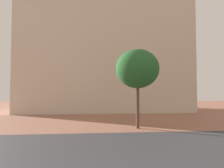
{
  "coord_description": "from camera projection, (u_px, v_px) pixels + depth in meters",
  "views": [
    {
      "loc": [
        -1.56,
        -0.43,
        2.51
      ],
      "look_at": [
        -0.35,
        11.19,
        3.06
      ],
      "focal_mm": 33.63,
      "sensor_mm": 36.0,
      "label": 1
    }
  ],
  "objects": [
    {
      "name": "street_asphalt_strip",
      "position": [
        125.0,
        150.0,
        9.34
      ],
      "size": [
        120.0,
        8.36,
        0.0
      ],
      "primitive_type": "cube",
      "color": "#38383D",
      "rests_on": "ground_plane"
    },
    {
      "name": "tree_curb_far",
      "position": [
        137.0,
        69.0,
        15.41
      ],
      "size": [
        3.19,
        3.19,
        5.79
      ],
      "color": "brown",
      "rests_on": "ground_plane"
    },
    {
      "name": "ground_plane",
      "position": [
        121.0,
        144.0,
        10.41
      ],
      "size": [
        120.0,
        120.0,
        0.0
      ],
      "primitive_type": "plane",
      "color": "#93604C"
    },
    {
      "name": "landmark_building",
      "position": [
        104.0,
        42.0,
        32.52
      ],
      "size": [
        23.71,
        12.51,
        37.93
      ],
      "color": "beige",
      "rests_on": "ground_plane"
    }
  ]
}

